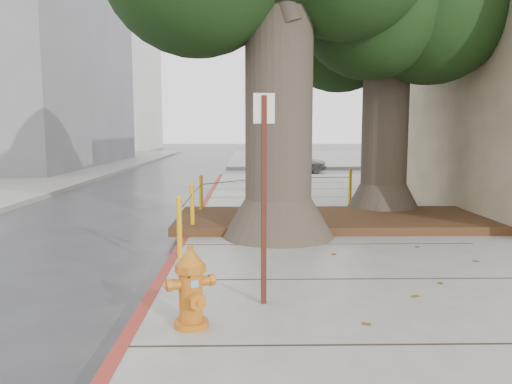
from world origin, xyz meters
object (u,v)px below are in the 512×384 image
(car_silver, at_px, (293,161))
(car_dark, at_px, (62,159))
(fire_hydrant, at_px, (191,288))
(signpost, at_px, (264,187))
(car_red, at_px, (497,160))

(car_silver, xyz_separation_m, car_dark, (-11.78, 1.40, 0.06))
(fire_hydrant, height_order, signpost, signpost)
(car_silver, bearing_deg, car_red, -93.52)
(fire_hydrant, bearing_deg, signpost, 17.28)
(car_red, distance_m, car_dark, 22.10)
(car_dark, bearing_deg, car_red, -1.97)
(fire_hydrant, distance_m, car_red, 24.02)
(car_dark, bearing_deg, fire_hydrant, -66.49)
(fire_hydrant, xyz_separation_m, car_silver, (2.81, 19.67, 0.00))
(car_silver, relative_size, car_dark, 0.77)
(signpost, relative_size, car_red, 0.63)
(signpost, xyz_separation_m, car_red, (12.37, 19.47, -0.86))
(signpost, xyz_separation_m, car_silver, (2.08, 19.01, -0.91))
(signpost, distance_m, car_dark, 22.61)
(fire_hydrant, bearing_deg, car_red, 32.31)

